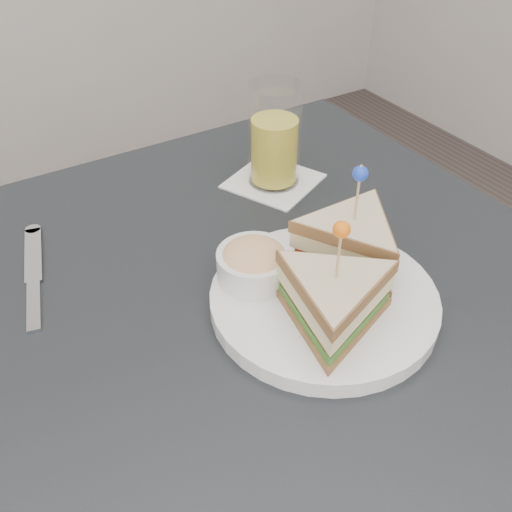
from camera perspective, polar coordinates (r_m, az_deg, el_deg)
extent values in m
cube|color=black|center=(0.66, -0.28, -5.12)|extent=(0.80, 0.80, 0.03)
cylinder|color=black|center=(1.28, 5.02, -2.17)|extent=(0.04, 0.04, 0.72)
cylinder|color=white|center=(0.64, 6.75, -4.53)|extent=(0.29, 0.29, 0.02)
cylinder|color=white|center=(0.64, 6.82, -3.88)|extent=(0.29, 0.29, 0.00)
cylinder|color=tan|center=(0.54, 8.27, 0.10)|extent=(0.00, 0.00, 0.08)
sphere|color=orange|center=(0.52, 8.57, 2.65)|extent=(0.02, 0.02, 0.02)
cylinder|color=tan|center=(0.63, 10.08, 5.76)|extent=(0.00, 0.00, 0.08)
sphere|color=#193DC0|center=(0.61, 10.39, 8.11)|extent=(0.02, 0.02, 0.02)
cylinder|color=white|center=(0.64, -0.21, -1.06)|extent=(0.10, 0.10, 0.04)
ellipsoid|color=#E0B772|center=(0.63, -0.21, -0.15)|extent=(0.09, 0.09, 0.03)
cube|color=silver|center=(0.69, -21.33, -4.45)|extent=(0.04, 0.09, 0.01)
cube|color=silver|center=(0.76, -21.39, 0.17)|extent=(0.05, 0.11, 0.00)
cylinder|color=silver|center=(0.80, -21.41, 2.50)|extent=(0.02, 0.02, 0.00)
cube|color=white|center=(0.85, 1.76, 7.50)|extent=(0.16, 0.16, 0.00)
cylinder|color=gold|center=(0.83, 1.83, 10.56)|extent=(0.09, 0.09, 0.09)
cylinder|color=white|center=(0.82, 1.87, 11.98)|extent=(0.10, 0.10, 0.15)
cube|color=white|center=(0.82, 1.79, 13.59)|extent=(0.02, 0.02, 0.02)
cube|color=white|center=(0.80, 1.80, 12.56)|extent=(0.02, 0.02, 0.02)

